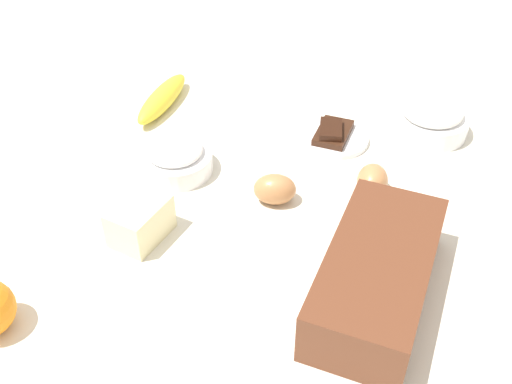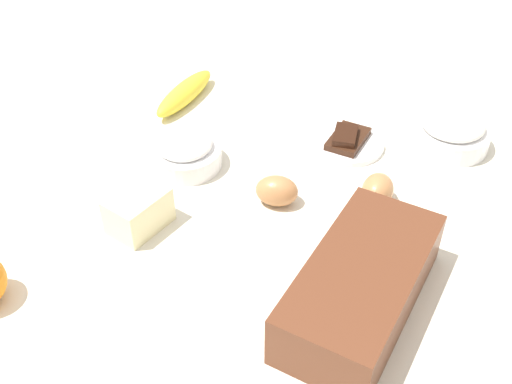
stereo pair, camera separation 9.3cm
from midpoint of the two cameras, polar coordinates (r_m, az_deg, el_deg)
name	(u,v)px [view 1 (the left image)]	position (r m, az deg, el deg)	size (l,w,h in m)	color
ground_plane	(256,216)	(0.97, -2.77, -2.41)	(2.40, 2.40, 0.02)	silver
loaf_pan	(377,274)	(0.81, 8.00, -7.72)	(0.30, 0.17, 0.08)	brown
flour_bowl	(431,118)	(1.15, 13.80, 6.62)	(0.14, 0.14, 0.07)	white
sugar_bowl	(175,158)	(1.04, -10.10, 3.08)	(0.12, 0.12, 0.06)	white
banana	(162,98)	(1.22, -10.92, 8.50)	(0.19, 0.04, 0.04)	yellow
butter_block	(140,221)	(0.92, -13.62, -2.79)	(0.09, 0.06, 0.06)	#F4EDB2
egg_near_butter	(372,181)	(0.99, 8.16, 0.95)	(0.05, 0.05, 0.07)	#BA7E4C
egg_beside_bowl	(275,189)	(0.96, -1.01, 0.15)	(0.05, 0.05, 0.07)	#B87C4B
chocolate_plate	(333,136)	(1.11, 4.78, 5.17)	(0.13, 0.13, 0.03)	white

